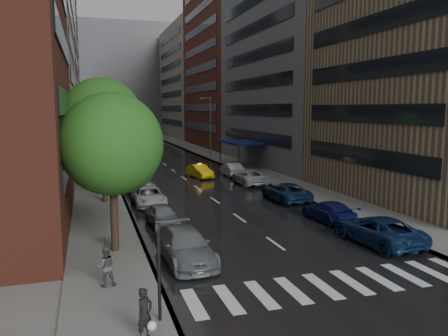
% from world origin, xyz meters
% --- Properties ---
extents(ground, '(220.00, 220.00, 0.00)m').
position_xyz_m(ground, '(0.00, 0.00, 0.00)').
color(ground, gray).
rests_on(ground, ground).
extents(road, '(14.00, 140.00, 0.01)m').
position_xyz_m(road, '(0.00, 50.00, 0.01)').
color(road, black).
rests_on(road, ground).
extents(sidewalk_left, '(4.00, 140.00, 0.15)m').
position_xyz_m(sidewalk_left, '(-9.00, 50.00, 0.07)').
color(sidewalk_left, gray).
rests_on(sidewalk_left, ground).
extents(sidewalk_right, '(4.00, 140.00, 0.15)m').
position_xyz_m(sidewalk_right, '(9.00, 50.00, 0.07)').
color(sidewalk_right, gray).
rests_on(sidewalk_right, ground).
extents(crosswalk, '(13.15, 2.80, 0.01)m').
position_xyz_m(crosswalk, '(0.20, -2.00, 0.01)').
color(crosswalk, silver).
rests_on(crosswalk, ground).
extents(buildings_left, '(8.00, 108.00, 38.00)m').
position_xyz_m(buildings_left, '(-15.00, 58.79, 15.99)').
color(buildings_left, maroon).
rests_on(buildings_left, ground).
extents(buildings_right, '(8.05, 109.10, 36.00)m').
position_xyz_m(buildings_right, '(15.00, 56.70, 15.03)').
color(buildings_right, '#937A5B').
rests_on(buildings_right, ground).
extents(building_far, '(40.00, 14.00, 32.00)m').
position_xyz_m(building_far, '(0.00, 118.00, 16.00)').
color(building_far, slate).
rests_on(building_far, ground).
extents(tree_near, '(5.21, 5.21, 8.30)m').
position_xyz_m(tree_near, '(-8.60, 5.03, 5.68)').
color(tree_near, '#382619').
rests_on(tree_near, ground).
extents(tree_mid, '(6.17, 6.17, 9.84)m').
position_xyz_m(tree_mid, '(-8.60, 17.57, 6.73)').
color(tree_mid, '#382619').
rests_on(tree_mid, ground).
extents(tree_far, '(4.36, 4.36, 6.95)m').
position_xyz_m(tree_far, '(-8.60, 30.15, 4.75)').
color(tree_far, '#382619').
rests_on(tree_far, ground).
extents(taxi, '(2.24, 4.51, 1.42)m').
position_xyz_m(taxi, '(1.73, 27.84, 0.71)').
color(taxi, '#E4B20C').
rests_on(taxi, ground).
extents(parked_cars_left, '(2.52, 36.50, 1.57)m').
position_xyz_m(parked_cars_left, '(-5.40, 17.79, 0.72)').
color(parked_cars_left, slate).
rests_on(parked_cars_left, ground).
extents(parked_cars_right, '(2.92, 30.78, 1.57)m').
position_xyz_m(parked_cars_right, '(5.40, 13.56, 0.75)').
color(parked_cars_right, navy).
rests_on(parked_cars_right, ground).
extents(ped_bag_walker, '(0.73, 0.70, 1.69)m').
position_xyz_m(ped_bag_walker, '(-8.23, -4.28, 0.97)').
color(ped_bag_walker, black).
rests_on(ped_bag_walker, sidewalk_left).
extents(ped_black_umbrella, '(0.96, 0.98, 2.09)m').
position_xyz_m(ped_black_umbrella, '(-9.25, 0.42, 1.38)').
color(ped_black_umbrella, '#4A494E').
rests_on(ped_black_umbrella, sidewalk_left).
extents(traffic_light, '(0.18, 0.15, 3.45)m').
position_xyz_m(traffic_light, '(-7.60, -3.19, 2.23)').
color(traffic_light, black).
rests_on(traffic_light, sidewalk_left).
extents(street_lamp_left, '(1.74, 0.22, 9.00)m').
position_xyz_m(street_lamp_left, '(-7.72, 30.00, 4.89)').
color(street_lamp_left, gray).
rests_on(street_lamp_left, sidewalk_left).
extents(street_lamp_right, '(1.74, 0.22, 9.00)m').
position_xyz_m(street_lamp_right, '(7.72, 45.00, 4.89)').
color(street_lamp_right, gray).
rests_on(street_lamp_right, sidewalk_right).
extents(awning, '(4.00, 8.00, 3.12)m').
position_xyz_m(awning, '(8.98, 35.00, 3.13)').
color(awning, navy).
rests_on(awning, sidewalk_right).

